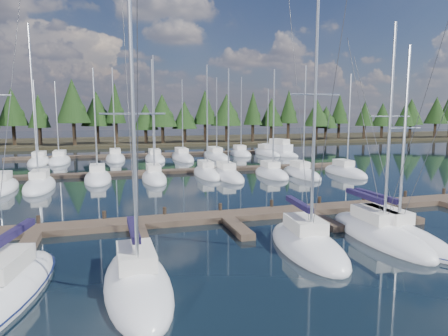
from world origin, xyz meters
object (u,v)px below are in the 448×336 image
object	(u,v)px
main_dock	(227,219)
front_sailboat_2	(137,284)
front_sailboat_3	(307,245)
front_sailboat_5	(378,234)
front_sailboat_4	(392,233)
motor_yacht_right	(277,152)

from	to	relation	value
main_dock	front_sailboat_2	distance (m)	11.23
front_sailboat_3	front_sailboat_5	xyz separation A→B (m)	(4.98, 0.61, -0.02)
main_dock	front_sailboat_4	bearing A→B (deg)	-36.47
front_sailboat_4	motor_yacht_right	bearing A→B (deg)	74.59
front_sailboat_4	motor_yacht_right	size ratio (longest dim) A/B	1.21
main_dock	motor_yacht_right	bearing A→B (deg)	61.42
front_sailboat_2	front_sailboat_4	distance (m)	15.28
front_sailboat_3	motor_yacht_right	size ratio (longest dim) A/B	1.54
main_dock	front_sailboat_3	bearing A→B (deg)	-69.12
main_dock	front_sailboat_5	bearing A→B (deg)	-38.73
main_dock	front_sailboat_2	size ratio (longest dim) A/B	3.30
motor_yacht_right	front_sailboat_4	bearing A→B (deg)	-105.41
front_sailboat_4	front_sailboat_5	size ratio (longest dim) A/B	0.91
front_sailboat_2	motor_yacht_right	size ratio (longest dim) A/B	1.37
front_sailboat_2	front_sailboat_3	size ratio (longest dim) A/B	0.89
main_dock	front_sailboat_4	xyz separation A→B (m)	(8.36, -6.18, 0.07)
front_sailboat_2	front_sailboat_5	size ratio (longest dim) A/B	1.03
front_sailboat_4	main_dock	bearing A→B (deg)	143.53
front_sailboat_5	motor_yacht_right	bearing A→B (deg)	73.51
front_sailboat_2	front_sailboat_4	world-z (taller)	front_sailboat_2
front_sailboat_3	front_sailboat_2	bearing A→B (deg)	-165.27
front_sailboat_2	front_sailboat_3	distance (m)	9.49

